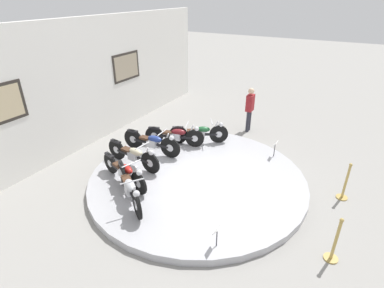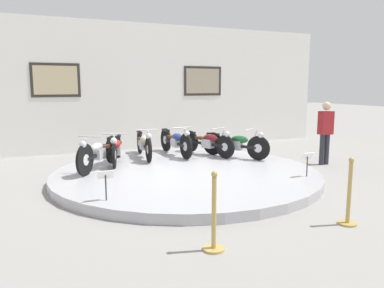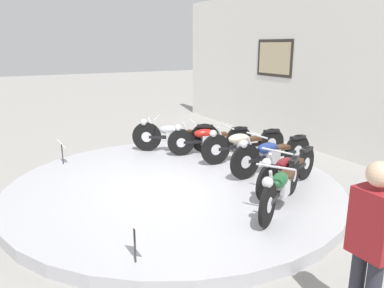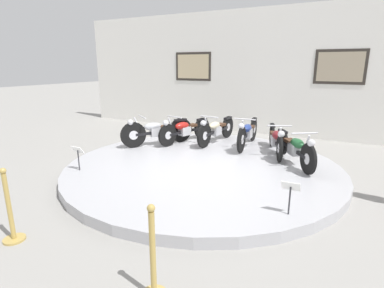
# 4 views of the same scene
# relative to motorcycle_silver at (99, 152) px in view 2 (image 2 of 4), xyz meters

# --- Properties ---
(ground_plane) EXTENTS (60.00, 60.00, 0.00)m
(ground_plane) POSITION_rel_motorcycle_silver_xyz_m (1.78, -0.87, -0.58)
(ground_plane) COLOR gray
(display_platform) EXTENTS (5.89, 5.89, 0.18)m
(display_platform) POSITION_rel_motorcycle_silver_xyz_m (1.78, -0.87, -0.49)
(display_platform) COLOR #ADADB2
(display_platform) RESTS_ON ground_plane
(back_wall) EXTENTS (14.00, 0.22, 4.05)m
(back_wall) POSITION_rel_motorcycle_silver_xyz_m (1.78, 3.52, 1.44)
(back_wall) COLOR white
(back_wall) RESTS_ON ground_plane
(motorcycle_silver) EXTENTS (1.24, 1.67, 0.81)m
(motorcycle_silver) POSITION_rel_motorcycle_silver_xyz_m (0.00, 0.00, 0.00)
(motorcycle_silver) COLOR black
(motorcycle_silver) RESTS_ON display_platform
(motorcycle_red) EXTENTS (0.69, 1.88, 0.78)m
(motorcycle_red) POSITION_rel_motorcycle_silver_xyz_m (0.53, 0.60, -0.03)
(motorcycle_red) COLOR black
(motorcycle_red) RESTS_ON display_platform
(motorcycle_cream) EXTENTS (0.54, 1.98, 0.80)m
(motorcycle_cream) POSITION_rel_motorcycle_silver_xyz_m (1.33, 0.95, -0.02)
(motorcycle_cream) COLOR black
(motorcycle_cream) RESTS_ON display_platform
(motorcycle_blue) EXTENTS (0.54, 2.01, 0.81)m
(motorcycle_blue) POSITION_rel_motorcycle_silver_xyz_m (2.23, 0.95, -0.01)
(motorcycle_blue) COLOR black
(motorcycle_blue) RESTS_ON display_platform
(motorcycle_maroon) EXTENTS (0.75, 1.86, 0.78)m
(motorcycle_maroon) POSITION_rel_motorcycle_silver_xyz_m (3.04, 0.60, -0.03)
(motorcycle_maroon) COLOR black
(motorcycle_maroon) RESTS_ON display_platform
(motorcycle_green) EXTENTS (1.09, 1.70, 0.79)m
(motorcycle_green) POSITION_rel_motorcycle_silver_xyz_m (3.57, -0.00, -0.02)
(motorcycle_green) COLOR black
(motorcycle_green) RESTS_ON display_platform
(info_placard_front_left) EXTENTS (0.26, 0.11, 0.51)m
(info_placard_front_left) POSITION_rel_motorcycle_silver_xyz_m (-0.30, -2.42, -0.03)
(info_placard_front_left) COLOR #333338
(info_placard_front_left) RESTS_ON display_platform
(info_placard_front_centre) EXTENTS (0.26, 0.11, 0.51)m
(info_placard_front_centre) POSITION_rel_motorcycle_silver_xyz_m (3.86, -2.42, -0.03)
(info_placard_front_centre) COLOR #333338
(info_placard_front_centre) RESTS_ON display_platform
(visitor_standing) EXTENTS (0.36, 0.22, 1.66)m
(visitor_standing) POSITION_rel_motorcycle_silver_xyz_m (5.69, -0.95, 0.35)
(visitor_standing) COLOR #2D2D38
(visitor_standing) RESTS_ON ground_plane
(stanchion_post_left_of_entry) EXTENTS (0.28, 0.28, 1.02)m
(stanchion_post_left_of_entry) POSITION_rel_motorcycle_silver_xyz_m (0.66, -4.47, -0.24)
(stanchion_post_left_of_entry) COLOR tan
(stanchion_post_left_of_entry) RESTS_ON ground_plane
(stanchion_post_right_of_entry) EXTENTS (0.28, 0.28, 1.02)m
(stanchion_post_right_of_entry) POSITION_rel_motorcycle_silver_xyz_m (2.90, -4.47, -0.24)
(stanchion_post_right_of_entry) COLOR tan
(stanchion_post_right_of_entry) RESTS_ON ground_plane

